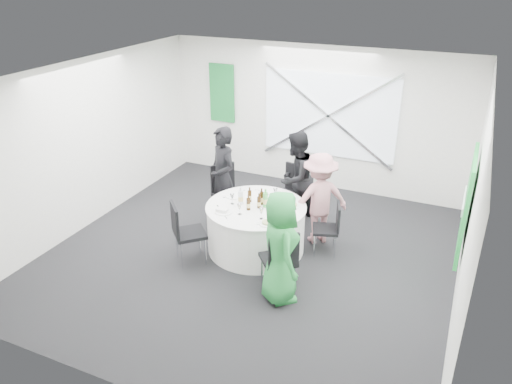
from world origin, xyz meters
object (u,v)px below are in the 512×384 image
at_px(person_woman_pink, 319,198).
at_px(green_water_bottle, 265,200).
at_px(chair_front_left, 184,229).
at_px(chair_front_right, 281,257).
at_px(clear_water_bottle, 241,197).
at_px(chair_back_left, 226,189).
at_px(banquet_table, 256,228).
at_px(chair_back, 293,188).
at_px(chair_back_right, 331,225).
at_px(person_woman_green, 280,247).
at_px(person_man_back, 295,178).
at_px(person_man_back_left, 223,177).

distance_m(person_woman_pink, green_water_bottle, 0.92).
bearing_deg(chair_front_left, chair_front_right, -138.54).
bearing_deg(clear_water_bottle, chair_back_left, 131.88).
bearing_deg(chair_back_left, green_water_bottle, -84.34).
xyz_separation_m(banquet_table, chair_front_right, (0.77, -0.92, 0.20)).
xyz_separation_m(banquet_table, chair_front_left, (-0.82, -0.79, 0.20)).
distance_m(chair_back_left, chair_front_right, 2.30).
bearing_deg(chair_back, chair_back_right, -33.85).
xyz_separation_m(chair_back_left, chair_front_right, (1.65, -1.60, -0.02)).
height_order(chair_back, person_woman_green, person_woman_green).
bearing_deg(person_man_back, green_water_bottle, 6.68).
xyz_separation_m(chair_back, chair_front_right, (0.60, -2.12, -0.01)).
xyz_separation_m(chair_back, person_woman_pink, (0.63, -0.54, 0.17)).
distance_m(chair_back_left, person_woman_pink, 1.69).
xyz_separation_m(chair_back_left, person_woman_green, (1.68, -1.70, 0.18)).
relative_size(person_woman_pink, clear_water_bottle, 5.52).
bearing_deg(person_woman_green, chair_back, -22.31).
height_order(person_woman_green, green_water_bottle, person_woman_green).
bearing_deg(chair_back_left, chair_back_right, -61.24).
xyz_separation_m(chair_front_right, clear_water_bottle, (-1.03, 0.91, 0.29)).
height_order(chair_front_right, person_woman_pink, person_woman_pink).
bearing_deg(green_water_bottle, chair_front_right, -56.65).
distance_m(chair_back_right, chair_front_right, 1.33).
xyz_separation_m(chair_back, chair_back_right, (0.93, -0.84, -0.10)).
bearing_deg(chair_back_right, green_water_bottle, -89.70).
distance_m(green_water_bottle, clear_water_bottle, 0.40).
distance_m(chair_front_left, person_woman_green, 1.66).
relative_size(chair_back, chair_front_right, 1.02).
relative_size(banquet_table, chair_back_left, 1.52).
xyz_separation_m(chair_back_right, person_woman_green, (-0.30, -1.39, 0.30)).
bearing_deg(chair_front_right, person_woman_pink, -131.16).
bearing_deg(person_man_back, chair_back_right, 58.79).
relative_size(banquet_table, person_man_back, 0.95).
bearing_deg(person_man_back, chair_front_left, -17.38).
distance_m(chair_back, chair_back_left, 1.17).
bearing_deg(chair_back_left, person_woman_green, -97.58).
relative_size(person_man_back, person_woman_pink, 1.08).
height_order(chair_back, chair_front_left, chair_back).
xyz_separation_m(person_man_back, green_water_bottle, (-0.08, -1.12, 0.06)).
distance_m(chair_back_right, green_water_bottle, 1.08).
relative_size(chair_back_right, clear_water_bottle, 3.07).
bearing_deg(chair_back_right, person_man_back, -150.43).
distance_m(chair_front_right, green_water_bottle, 1.19).
xyz_separation_m(banquet_table, chair_back, (0.17, 1.20, 0.21)).
bearing_deg(chair_front_left, chair_back_left, -41.87).
distance_m(banquet_table, chair_front_right, 1.22).
relative_size(person_man_back_left, clear_water_bottle, 6.30).
height_order(banquet_table, person_man_back_left, person_man_back_left).
height_order(person_man_back, person_woman_green, person_man_back).
xyz_separation_m(chair_front_right, green_water_bottle, (-0.63, 0.96, 0.30)).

